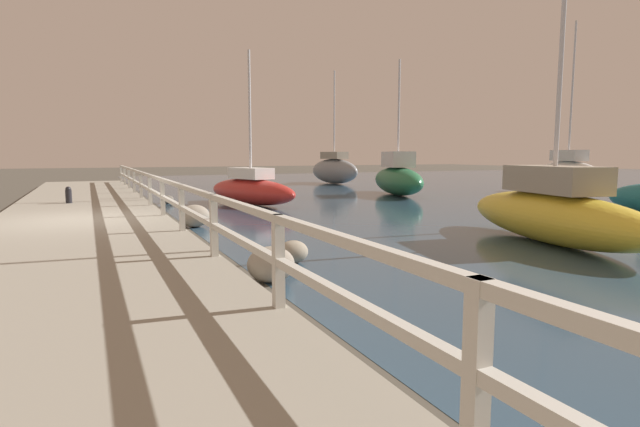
{
  "coord_description": "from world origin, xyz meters",
  "views": [
    {
      "loc": [
        0.18,
        -12.52,
        1.75
      ],
      "look_at": [
        4.83,
        -2.52,
        0.44
      ],
      "focal_mm": 28.0,
      "sensor_mm": 36.0,
      "label": 1
    }
  ],
  "objects_px": {
    "sailboat_white": "(567,174)",
    "sailboat_green": "(398,178)",
    "mooring_bollard": "(69,195)",
    "sailboat_gray": "(334,170)",
    "sailboat_red": "(251,189)",
    "sailboat_yellow": "(553,212)"
  },
  "relations": [
    {
      "from": "sailboat_white",
      "to": "sailboat_green",
      "type": "xyz_separation_m",
      "value": [
        -8.47,
        1.65,
        -0.11
      ]
    },
    {
      "from": "mooring_bollard",
      "to": "sailboat_green",
      "type": "distance_m",
      "value": 12.78
    },
    {
      "from": "sailboat_white",
      "to": "sailboat_green",
      "type": "bearing_deg",
      "value": -167.25
    },
    {
      "from": "sailboat_gray",
      "to": "sailboat_red",
      "type": "bearing_deg",
      "value": -135.87
    },
    {
      "from": "mooring_bollard",
      "to": "sailboat_white",
      "type": "relative_size",
      "value": 0.06
    },
    {
      "from": "mooring_bollard",
      "to": "sailboat_yellow",
      "type": "distance_m",
      "value": 13.37
    },
    {
      "from": "mooring_bollard",
      "to": "sailboat_gray",
      "type": "bearing_deg",
      "value": 35.49
    },
    {
      "from": "sailboat_gray",
      "to": "sailboat_white",
      "type": "relative_size",
      "value": 0.85
    },
    {
      "from": "sailboat_white",
      "to": "sailboat_green",
      "type": "height_order",
      "value": "sailboat_white"
    },
    {
      "from": "mooring_bollard",
      "to": "sailboat_green",
      "type": "xyz_separation_m",
      "value": [
        12.72,
        1.22,
        0.2
      ]
    },
    {
      "from": "sailboat_red",
      "to": "sailboat_green",
      "type": "bearing_deg",
      "value": -6.06
    },
    {
      "from": "sailboat_gray",
      "to": "sailboat_green",
      "type": "bearing_deg",
      "value": -105.11
    },
    {
      "from": "sailboat_yellow",
      "to": "sailboat_gray",
      "type": "height_order",
      "value": "sailboat_gray"
    },
    {
      "from": "sailboat_red",
      "to": "sailboat_gray",
      "type": "height_order",
      "value": "sailboat_gray"
    },
    {
      "from": "mooring_bollard",
      "to": "sailboat_yellow",
      "type": "xyz_separation_m",
      "value": [
        8.84,
        -10.03,
        0.09
      ]
    },
    {
      "from": "mooring_bollard",
      "to": "sailboat_red",
      "type": "distance_m",
      "value": 5.71
    },
    {
      "from": "sailboat_red",
      "to": "sailboat_white",
      "type": "height_order",
      "value": "sailboat_white"
    },
    {
      "from": "sailboat_yellow",
      "to": "sailboat_white",
      "type": "relative_size",
      "value": 0.84
    },
    {
      "from": "sailboat_gray",
      "to": "sailboat_green",
      "type": "height_order",
      "value": "sailboat_gray"
    },
    {
      "from": "sailboat_green",
      "to": "sailboat_gray",
      "type": "bearing_deg",
      "value": 98.14
    },
    {
      "from": "sailboat_yellow",
      "to": "sailboat_green",
      "type": "distance_m",
      "value": 11.9
    },
    {
      "from": "mooring_bollard",
      "to": "sailboat_white",
      "type": "xyz_separation_m",
      "value": [
        21.18,
        -0.43,
        0.31
      ]
    }
  ]
}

